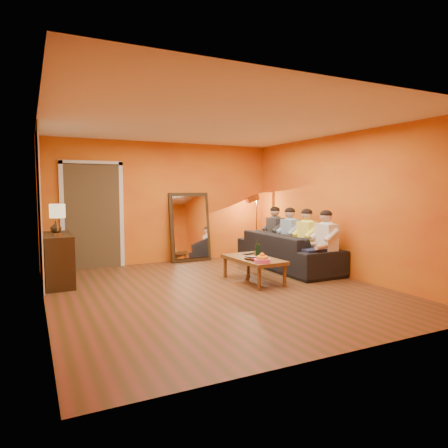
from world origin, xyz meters
name	(u,v)px	position (x,y,z in m)	size (l,w,h in m)	color
room_shell	(208,207)	(0.00, 0.37, 1.30)	(5.00, 5.50, 2.60)	brown
white_accent	(39,207)	(-2.48, 1.75, 1.30)	(0.02, 1.90, 2.58)	white
doorway_recess	(92,216)	(-1.50, 2.83, 1.05)	(1.06, 0.30, 2.10)	#3F2D19
door_jamb_left	(62,217)	(-2.07, 2.71, 1.05)	(0.08, 0.06, 2.20)	white
door_jamb_right	(121,216)	(-0.93, 2.71, 1.05)	(0.08, 0.06, 2.20)	white
door_header	(91,163)	(-1.50, 2.71, 2.12)	(1.22, 0.06, 0.08)	white
mirror_frame	(190,227)	(0.55, 2.63, 0.76)	(0.92, 0.06, 1.52)	#302010
mirror_glass	(191,227)	(0.55, 2.59, 0.76)	(0.78, 0.02, 1.36)	white
sideboard	(58,259)	(-2.24, 1.55, 0.42)	(0.44, 1.18, 0.85)	#302010
table_lamp	(58,220)	(-2.24, 1.25, 1.10)	(0.24, 0.24, 0.51)	beige
sofa	(288,251)	(2.00, 0.95, 0.36)	(0.97, 2.48, 0.72)	black
coffee_table	(253,270)	(0.79, 0.25, 0.21)	(0.62, 1.22, 0.42)	brown
floor_lamp	(257,227)	(2.05, 2.26, 0.72)	(0.30, 0.24, 1.44)	#B06F33
dog	(296,260)	(1.73, 0.30, 0.29)	(0.32, 0.50, 0.59)	#AD774E
person_far_left	(326,244)	(2.13, -0.05, 0.61)	(0.70, 0.44, 1.22)	silver
person_mid_left	(307,241)	(2.13, 0.50, 0.61)	(0.70, 0.44, 1.22)	#FEFC54
person_mid_right	(290,238)	(2.13, 1.05, 0.61)	(0.70, 0.44, 1.22)	#84A6CC
person_far_right	(275,235)	(2.13, 1.60, 0.61)	(0.70, 0.44, 1.22)	#2F2F33
fruit_bowl	(262,258)	(0.69, -0.20, 0.50)	(0.26, 0.26, 0.16)	#EF5494
wine_bottle	(257,249)	(0.84, 0.20, 0.58)	(0.07, 0.07, 0.31)	black
tumbler	(256,254)	(0.91, 0.37, 0.46)	(0.10, 0.10, 0.09)	#B27F3F
laptop	(252,253)	(0.97, 0.60, 0.43)	(0.34, 0.22, 0.03)	black
book_lower	(250,260)	(0.61, 0.05, 0.43)	(0.19, 0.26, 0.02)	#302010
book_mid	(250,258)	(0.62, 0.06, 0.45)	(0.17, 0.23, 0.02)	red
book_upper	(250,257)	(0.61, 0.04, 0.47)	(0.16, 0.21, 0.02)	black
vase	(56,227)	(-2.24, 1.80, 0.95)	(0.18, 0.18, 0.19)	#302010
flowers	(55,211)	(-2.24, 1.80, 1.23)	(0.17, 0.17, 0.51)	red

